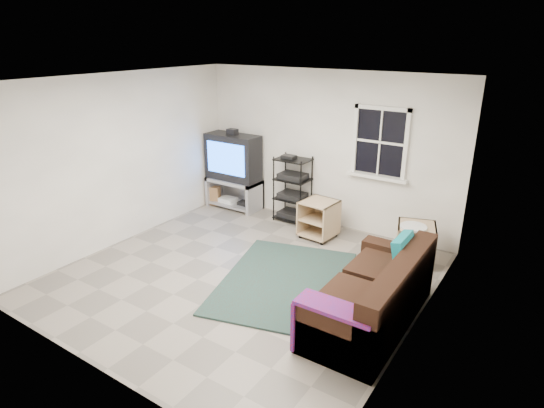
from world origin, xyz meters
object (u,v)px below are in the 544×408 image
Objects in this scene: side_table_right at (415,240)px; tv_unit at (234,165)px; side_table_left at (320,217)px; av_rack at (293,193)px; sofa at (373,297)px.

tv_unit is at bearing 174.86° from side_table_right.
tv_unit is 2.44× the size of side_table_left.
side_table_left is at bearing -25.06° from av_rack.
sofa is (2.35, -2.12, -0.18)m from av_rack.
sofa reaches higher than side_table_left.
side_table_left is 0.31× the size of sofa.
side_table_left is at bearing 179.18° from side_table_right.
av_rack is 1.77× the size of side_table_right.
tv_unit is at bearing 150.08° from sofa.
sofa is at bearing -47.70° from side_table_left.
side_table_left is 0.94× the size of side_table_right.
tv_unit is 0.76× the size of sofa.
side_table_left reaches higher than side_table_right.
side_table_right is at bearing 92.33° from sofa.
side_table_right is at bearing -5.14° from tv_unit.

